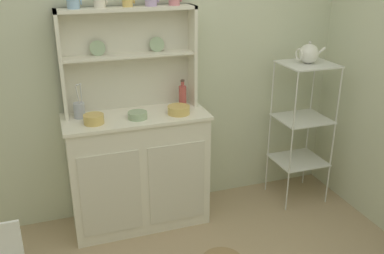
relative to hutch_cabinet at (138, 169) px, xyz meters
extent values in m
cube|color=beige|center=(0.15, 0.26, 0.79)|extent=(3.84, 0.05, 2.50)
cube|color=silver|center=(0.00, 0.00, -0.01)|extent=(1.02, 0.42, 0.90)
cube|color=beige|center=(-0.25, -0.21, -0.06)|extent=(0.43, 0.01, 0.63)
cube|color=beige|center=(0.25, -0.21, -0.06)|extent=(0.43, 0.01, 0.63)
cube|color=white|center=(0.00, 0.00, 0.43)|extent=(1.05, 0.45, 0.02)
cube|color=silver|center=(0.00, 0.20, 0.82)|extent=(0.98, 0.02, 0.75)
cube|color=silver|center=(-0.48, 0.12, 0.82)|extent=(0.02, 0.18, 0.75)
cube|color=silver|center=(0.48, 0.12, 0.82)|extent=(0.02, 0.18, 0.75)
cube|color=silver|center=(0.00, 0.12, 0.85)|extent=(0.94, 0.16, 0.02)
cube|color=silver|center=(0.00, 0.12, 1.18)|extent=(0.98, 0.18, 0.02)
cylinder|color=#9EB78E|center=(-0.22, 0.16, 0.91)|extent=(0.11, 0.03, 0.11)
cylinder|color=#9EB78E|center=(0.22, 0.16, 0.91)|extent=(0.11, 0.03, 0.11)
cylinder|color=silver|center=(1.18, -0.24, 0.13)|extent=(0.01, 0.01, 1.20)
cylinder|color=silver|center=(1.57, -0.24, 0.13)|extent=(0.01, 0.01, 1.20)
cylinder|color=silver|center=(1.18, 0.11, 0.13)|extent=(0.01, 0.01, 1.20)
cylinder|color=silver|center=(1.57, 0.11, 0.13)|extent=(0.01, 0.01, 1.20)
cube|color=silver|center=(1.38, -0.07, 0.73)|extent=(0.41, 0.38, 0.01)
cube|color=silver|center=(1.38, -0.07, 0.27)|extent=(0.41, 0.38, 0.01)
cube|color=silver|center=(1.38, -0.07, -0.11)|extent=(0.41, 0.38, 0.01)
cylinder|color=#8EB2D1|center=(-0.35, 0.12, 1.23)|extent=(0.08, 0.08, 0.08)
torus|color=#8EB2D1|center=(-0.30, 0.12, 1.24)|extent=(0.01, 0.05, 0.05)
cylinder|color=silver|center=(-0.18, 0.12, 1.23)|extent=(0.08, 0.08, 0.08)
torus|color=silver|center=(-0.13, 0.12, 1.23)|extent=(0.01, 0.04, 0.04)
cylinder|color=#DBB760|center=(0.01, 0.12, 1.23)|extent=(0.07, 0.07, 0.08)
torus|color=#DBB760|center=(0.05, 0.12, 1.23)|extent=(0.01, 0.04, 0.04)
cylinder|color=#B79ECC|center=(0.17, 0.12, 1.23)|extent=(0.08, 0.08, 0.08)
cylinder|color=#DBB760|center=(-0.31, -0.07, 0.47)|extent=(0.14, 0.14, 0.06)
cylinder|color=#9EB78E|center=(0.00, -0.07, 0.46)|extent=(0.14, 0.14, 0.05)
cylinder|color=#DBB760|center=(0.31, -0.07, 0.47)|extent=(0.16, 0.16, 0.06)
cylinder|color=#B74C47|center=(0.39, 0.09, 0.52)|extent=(0.06, 0.06, 0.16)
cylinder|color=#B74C47|center=(0.39, 0.09, 0.62)|extent=(0.03, 0.03, 0.04)
cylinder|color=#4C382D|center=(0.39, 0.09, 0.64)|extent=(0.03, 0.03, 0.01)
cylinder|color=#B2B7C6|center=(-0.39, 0.08, 0.50)|extent=(0.08, 0.08, 0.11)
cylinder|color=silver|center=(-0.36, 0.08, 0.58)|extent=(0.01, 0.03, 0.20)
ellipsoid|color=silver|center=(-0.36, 0.08, 0.69)|extent=(0.02, 0.01, 0.01)
cylinder|color=silver|center=(-0.39, 0.05, 0.58)|extent=(0.03, 0.01, 0.20)
ellipsoid|color=silver|center=(-0.39, 0.05, 0.69)|extent=(0.02, 0.01, 0.01)
sphere|color=white|center=(1.38, -0.07, 0.81)|extent=(0.15, 0.15, 0.15)
sphere|color=silver|center=(1.38, -0.07, 0.90)|extent=(0.02, 0.02, 0.02)
cylinder|color=white|center=(1.48, -0.07, 0.82)|extent=(0.09, 0.02, 0.07)
torus|color=white|center=(1.29, -0.07, 0.81)|extent=(0.01, 0.10, 0.10)
camera|label=1|loc=(-0.56, -2.90, 1.51)|focal=40.01mm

